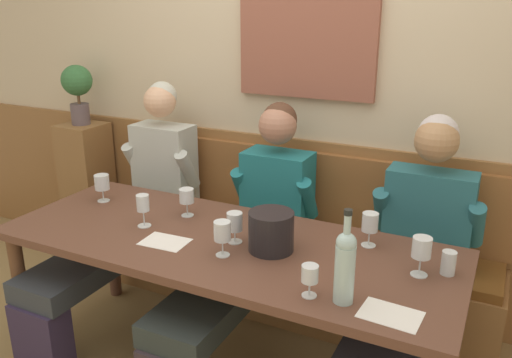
% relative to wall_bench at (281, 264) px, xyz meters
% --- Properties ---
extents(room_wall_back, '(6.80, 0.12, 2.80)m').
position_rel_wall_bench_xyz_m(room_wall_back, '(0.00, 0.26, 1.12)').
color(room_wall_back, beige).
rests_on(room_wall_back, ground).
extents(wood_wainscot_panel, '(6.80, 0.03, 1.00)m').
position_rel_wall_bench_xyz_m(wood_wainscot_panel, '(0.00, 0.21, 0.22)').
color(wood_wainscot_panel, brown).
rests_on(wood_wainscot_panel, ground).
extents(wall_bench, '(2.43, 0.42, 0.94)m').
position_rel_wall_bench_xyz_m(wall_bench, '(0.00, 0.00, 0.00)').
color(wall_bench, brown).
rests_on(wall_bench, ground).
extents(dining_table, '(2.13, 0.81, 0.73)m').
position_rel_wall_bench_xyz_m(dining_table, '(0.00, -0.68, 0.37)').
color(dining_table, brown).
rests_on(dining_table, ground).
extents(person_left_seat, '(0.48, 1.24, 1.31)m').
position_rel_wall_bench_xyz_m(person_left_seat, '(-0.80, -0.35, 0.35)').
color(person_left_seat, '#302641').
rests_on(person_left_seat, ground).
extents(person_right_seat, '(0.48, 1.25, 1.25)m').
position_rel_wall_bench_xyz_m(person_right_seat, '(-0.03, -0.35, 0.34)').
color(person_right_seat, '#372D33').
rests_on(person_right_seat, ground).
extents(person_center_right_seat, '(0.53, 1.25, 1.26)m').
position_rel_wall_bench_xyz_m(person_center_right_seat, '(0.80, -0.38, 0.32)').
color(person_center_right_seat, '#332B37').
rests_on(person_center_right_seat, ground).
extents(ice_bucket, '(0.20, 0.20, 0.18)m').
position_rel_wall_bench_xyz_m(ice_bucket, '(0.24, -0.67, 0.53)').
color(ice_bucket, black).
rests_on(ice_bucket, dining_table).
extents(wine_bottle_clear_water, '(0.07, 0.07, 0.36)m').
position_rel_wall_bench_xyz_m(wine_bottle_clear_water, '(0.65, -0.94, 0.59)').
color(wine_bottle_clear_water, '#ADCDC9').
rests_on(wine_bottle_clear_water, dining_table).
extents(wine_glass_by_bottle, '(0.08, 0.08, 0.16)m').
position_rel_wall_bench_xyz_m(wine_glass_by_bottle, '(0.86, -0.61, 0.56)').
color(wine_glass_by_bottle, silver).
rests_on(wine_glass_by_bottle, dining_table).
extents(wine_glass_center_rear, '(0.07, 0.07, 0.14)m').
position_rel_wall_bench_xyz_m(wine_glass_center_rear, '(-0.31, -0.51, 0.55)').
color(wine_glass_center_rear, silver).
rests_on(wine_glass_center_rear, dining_table).
extents(wine_glass_center_front, '(0.07, 0.07, 0.16)m').
position_rel_wall_bench_xyz_m(wine_glass_center_front, '(-0.42, -0.71, 0.56)').
color(wine_glass_center_front, silver).
rests_on(wine_glass_center_front, dining_table).
extents(wine_glass_mid_right, '(0.06, 0.06, 0.13)m').
position_rel_wall_bench_xyz_m(wine_glass_mid_right, '(0.52, -0.96, 0.53)').
color(wine_glass_mid_right, silver).
rests_on(wine_glass_mid_right, dining_table).
extents(wine_glass_left_end, '(0.08, 0.08, 0.15)m').
position_rel_wall_bench_xyz_m(wine_glass_left_end, '(-0.83, -0.54, 0.55)').
color(wine_glass_left_end, silver).
rests_on(wine_glass_left_end, dining_table).
extents(wine_glass_near_bucket, '(0.07, 0.07, 0.14)m').
position_rel_wall_bench_xyz_m(wine_glass_near_bucket, '(0.06, -0.67, 0.54)').
color(wine_glass_near_bucket, silver).
rests_on(wine_glass_near_bucket, dining_table).
extents(wine_glass_right_end, '(0.07, 0.07, 0.16)m').
position_rel_wall_bench_xyz_m(wine_glass_right_end, '(0.07, -0.81, 0.56)').
color(wine_glass_right_end, silver).
rests_on(wine_glass_right_end, dining_table).
extents(wine_glass_mid_left, '(0.07, 0.07, 0.16)m').
position_rel_wall_bench_xyz_m(wine_glass_mid_left, '(0.61, -0.44, 0.55)').
color(wine_glass_mid_left, silver).
rests_on(wine_glass_mid_left, dining_table).
extents(water_tumbler_left, '(0.06, 0.06, 0.10)m').
position_rel_wall_bench_xyz_m(water_tumbler_left, '(0.96, -0.55, 0.49)').
color(water_tumbler_left, silver).
rests_on(water_tumbler_left, dining_table).
extents(tasting_sheet_left_guest, '(0.22, 0.16, 0.00)m').
position_rel_wall_bench_xyz_m(tasting_sheet_left_guest, '(-0.23, -0.82, 0.45)').
color(tasting_sheet_left_guest, white).
rests_on(tasting_sheet_left_guest, dining_table).
extents(tasting_sheet_right_guest, '(0.22, 0.16, 0.00)m').
position_rel_wall_bench_xyz_m(tasting_sheet_right_guest, '(0.82, -0.95, 0.45)').
color(tasting_sheet_right_guest, white).
rests_on(tasting_sheet_right_guest, dining_table).
extents(corner_pedestal, '(0.28, 0.28, 0.97)m').
position_rel_wall_bench_xyz_m(corner_pedestal, '(-1.51, 0.03, 0.20)').
color(corner_pedestal, brown).
rests_on(corner_pedestal, ground).
extents(potted_plant, '(0.20, 0.20, 0.40)m').
position_rel_wall_bench_xyz_m(potted_plant, '(-1.51, 0.03, 0.94)').
color(potted_plant, '#5B4D51').
rests_on(potted_plant, corner_pedestal).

